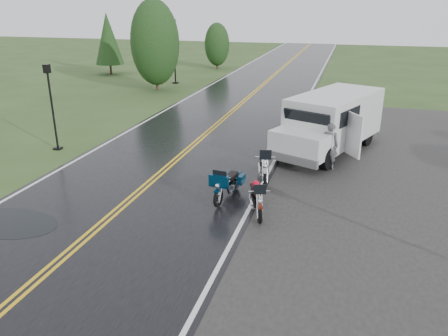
# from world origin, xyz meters

# --- Properties ---
(ground) EXTENTS (120.00, 120.00, 0.00)m
(ground) POSITION_xyz_m (0.00, 0.00, 0.00)
(ground) COLOR #2D471E
(ground) RESTS_ON ground
(road) EXTENTS (8.00, 100.00, 0.04)m
(road) POSITION_xyz_m (0.00, 10.00, 0.02)
(road) COLOR black
(road) RESTS_ON ground
(motorcycle_red) EXTENTS (1.29, 2.03, 1.12)m
(motorcycle_red) POSITION_xyz_m (4.29, 0.45, 0.56)
(motorcycle_red) COLOR #4E1508
(motorcycle_red) RESTS_ON ground
(motorcycle_teal) EXTENTS (0.96, 2.03, 1.16)m
(motorcycle_teal) POSITION_xyz_m (2.87, 1.13, 0.58)
(motorcycle_teal) COLOR #042136
(motorcycle_teal) RESTS_ON ground
(motorcycle_silver) EXTENTS (1.27, 2.30, 1.29)m
(motorcycle_silver) POSITION_xyz_m (3.94, 2.97, 0.64)
(motorcycle_silver) COLOR #AEB0B6
(motorcycle_silver) RESTS_ON ground
(van_white) EXTENTS (4.59, 6.70, 2.47)m
(van_white) POSITION_xyz_m (4.07, 6.15, 1.23)
(van_white) COLOR silver
(van_white) RESTS_ON ground
(person_at_van) EXTENTS (0.68, 0.46, 1.80)m
(person_at_van) POSITION_xyz_m (5.86, 5.47, 0.90)
(person_at_van) COLOR #434348
(person_at_van) RESTS_ON ground
(lamp_post_near_left) EXTENTS (0.31, 0.31, 3.63)m
(lamp_post_near_left) POSITION_xyz_m (-5.42, 4.75, 1.81)
(lamp_post_near_left) COLOR black
(lamp_post_near_left) RESTS_ON ground
(lamp_post_far_left) EXTENTS (0.41, 0.41, 4.81)m
(lamp_post_far_left) POSITION_xyz_m (-6.72, 21.43, 2.41)
(lamp_post_far_left) COLOR black
(lamp_post_far_left) RESTS_ON ground
(tree_left_mid) EXTENTS (3.41, 3.41, 5.32)m
(tree_left_mid) POSITION_xyz_m (-6.92, 18.43, 2.66)
(tree_left_mid) COLOR #1E3D19
(tree_left_mid) RESTS_ON ground
(tree_left_far) EXTENTS (2.33, 2.33, 3.59)m
(tree_left_far) POSITION_xyz_m (-5.99, 30.21, 1.80)
(tree_left_far) COLOR #1E3D19
(tree_left_far) RESTS_ON ground
(pine_left_far) EXTENTS (2.42, 2.42, 5.04)m
(pine_left_far) POSITION_xyz_m (-13.92, 24.19, 2.52)
(pine_left_far) COLOR #1E3D19
(pine_left_far) RESTS_ON ground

